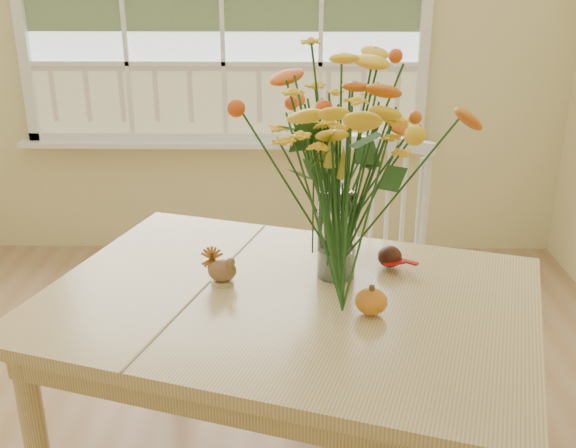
{
  "coord_description": "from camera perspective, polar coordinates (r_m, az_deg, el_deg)",
  "views": [
    {
      "loc": [
        0.43,
        -1.67,
        1.7
      ],
      "look_at": [
        0.4,
        0.14,
        0.99
      ],
      "focal_mm": 42.0,
      "sensor_mm": 36.0,
      "label": 1
    }
  ],
  "objects": [
    {
      "name": "turkey_figurine",
      "position": [
        2.07,
        -5.6,
        -3.96
      ],
      "size": [
        0.09,
        0.07,
        0.11
      ],
      "rotation": [
        0.0,
        0.0,
        -0.04
      ],
      "color": "#CCB78C",
      "rests_on": "dining_table"
    },
    {
      "name": "pumpkin",
      "position": [
        1.91,
        7.04,
        -6.63
      ],
      "size": [
        0.09,
        0.09,
        0.07
      ],
      "primitive_type": "ellipsoid",
      "color": "orange",
      "rests_on": "dining_table"
    },
    {
      "name": "windsor_chair",
      "position": [
        2.77,
        6.48,
        -2.74
      ],
      "size": [
        0.59,
        0.57,
        1.02
      ],
      "rotation": [
        0.0,
        0.0,
        -0.31
      ],
      "color": "white",
      "rests_on": "floor"
    },
    {
      "name": "dining_table",
      "position": [
        2.06,
        -0.01,
        -8.31
      ],
      "size": [
        1.67,
        1.4,
        0.77
      ],
      "rotation": [
        0.0,
        0.0,
        -0.3
      ],
      "color": "tan",
      "rests_on": "floor"
    },
    {
      "name": "dark_gourd",
      "position": [
        2.2,
        8.61,
        -2.84
      ],
      "size": [
        0.13,
        0.09,
        0.07
      ],
      "color": "#38160F",
      "rests_on": "dining_table"
    },
    {
      "name": "flower_vase",
      "position": [
        2.0,
        4.34,
        6.15
      ],
      "size": [
        0.57,
        0.57,
        0.67
      ],
      "color": "white",
      "rests_on": "dining_table"
    },
    {
      "name": "wall_back",
      "position": [
        3.96,
        -5.53,
        16.3
      ],
      "size": [
        4.0,
        0.02,
        2.7
      ],
      "primitive_type": "cube",
      "color": "beige",
      "rests_on": "floor"
    }
  ]
}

